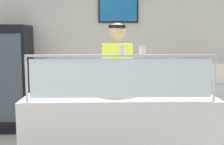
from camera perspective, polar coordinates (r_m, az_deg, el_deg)
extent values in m
cube|color=beige|center=(5.34, 0.20, 4.55)|extent=(6.44, 0.08, 2.70)
cube|color=black|center=(5.30, 1.25, 12.60)|extent=(0.71, 0.04, 0.52)
cube|color=#1966B2|center=(5.28, 1.27, 12.63)|extent=(0.66, 0.01, 0.47)
cube|color=silver|center=(3.26, 1.52, -12.87)|extent=(2.04, 0.65, 0.95)
cylinder|color=#B2B5BC|center=(2.92, -16.52, -1.19)|extent=(0.02, 0.02, 0.47)
cylinder|color=#B2B5BC|center=(3.03, 19.58, -1.02)|extent=(0.02, 0.02, 0.47)
cube|color=silver|center=(2.83, 1.86, -1.16)|extent=(1.78, 0.01, 0.39)
cube|color=#B2B5BC|center=(2.80, 1.88, 3.35)|extent=(1.84, 0.06, 0.02)
cylinder|color=#9EA0A8|center=(3.15, 0.99, -4.46)|extent=(0.46, 0.46, 0.01)
cylinder|color=tan|center=(3.15, 0.99, -4.20)|extent=(0.43, 0.43, 0.02)
cylinder|color=#D65B2D|center=(3.15, 0.99, -3.98)|extent=(0.38, 0.38, 0.01)
cube|color=#ADAFB7|center=(3.13, 1.87, -3.94)|extent=(0.12, 0.29, 0.01)
cylinder|color=white|center=(2.80, 1.91, 4.27)|extent=(0.06, 0.06, 0.07)
cylinder|color=white|center=(2.80, 1.91, 4.06)|extent=(0.05, 0.05, 0.05)
cylinder|color=silver|center=(2.80, 1.92, 5.17)|extent=(0.06, 0.06, 0.02)
cylinder|color=white|center=(2.82, 5.99, 4.24)|extent=(0.06, 0.06, 0.07)
cylinder|color=red|center=(2.82, 5.99, 4.03)|extent=(0.05, 0.05, 0.04)
cylinder|color=silver|center=(2.82, 6.00, 5.11)|extent=(0.06, 0.06, 0.02)
cylinder|color=#23232D|center=(3.83, -0.71, -9.82)|extent=(0.13, 0.13, 0.95)
cylinder|color=#23232D|center=(3.83, 2.63, -9.78)|extent=(0.13, 0.13, 0.95)
cube|color=#D8EA33|center=(3.68, 0.99, 1.44)|extent=(0.38, 0.21, 0.55)
sphere|color=tan|center=(3.66, 1.00, 8.15)|extent=(0.21, 0.21, 0.21)
cylinder|color=black|center=(3.66, 1.00, 9.05)|extent=(0.21, 0.21, 0.04)
cylinder|color=tan|center=(3.49, 4.11, -0.47)|extent=(0.08, 0.34, 0.08)
cube|color=black|center=(5.20, -19.54, -1.05)|extent=(0.70, 0.60, 1.78)
cube|color=#38424C|center=(4.90, -20.66, -1.15)|extent=(0.60, 0.02, 1.42)
cylinder|color=blue|center=(5.02, -20.98, -0.36)|extent=(0.06, 0.06, 0.20)
cylinder|color=green|center=(4.98, -19.57, -0.36)|extent=(0.06, 0.06, 0.20)
cylinder|color=green|center=(4.94, -18.13, -0.36)|extent=(0.06, 0.06, 0.20)
cube|color=#B7BABF|center=(5.31, 18.58, -6.06)|extent=(0.70, 0.55, 0.83)
cube|color=silver|center=(5.23, 18.83, -1.40)|extent=(0.45, 0.45, 0.04)
cube|color=silver|center=(5.22, 18.64, -0.92)|extent=(0.45, 0.45, 0.04)
cube|color=silver|center=(5.21, 18.70, -0.43)|extent=(0.45, 0.45, 0.04)
cube|color=silver|center=(5.21, 18.80, 0.06)|extent=(0.45, 0.45, 0.05)
cube|color=silver|center=(5.20, 18.77, 0.55)|extent=(0.45, 0.45, 0.04)
cube|color=silver|center=(5.20, 18.74, 1.05)|extent=(0.44, 0.44, 0.04)
cube|color=silver|center=(5.19, 18.76, 1.54)|extent=(0.44, 0.44, 0.04)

